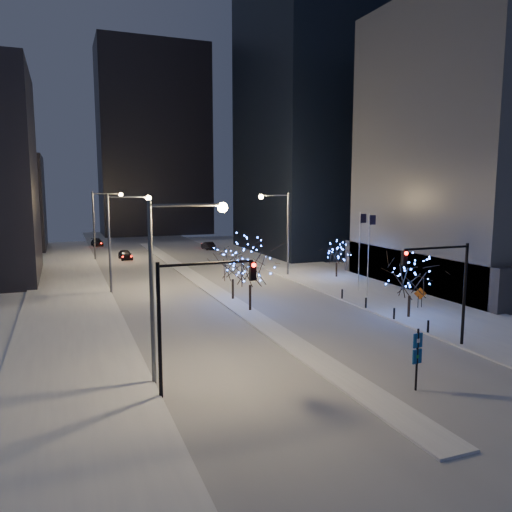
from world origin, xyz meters
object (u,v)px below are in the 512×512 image
car_far (97,242)px  holiday_tree_plaza_far (337,252)px  street_lamp_east (281,223)px  holiday_tree_median_far (233,264)px  traffic_signal_east (447,278)px  street_lamp_w_mid (120,229)px  wayfinding_sign (417,353)px  street_lamp_w_near (171,265)px  holiday_tree_plaza_near (410,277)px  car_near (125,255)px  construction_sign (420,295)px  street_lamp_w_far (101,216)px  holiday_tree_median_near (250,263)px  traffic_signal_west (189,304)px  car_mid (208,246)px

car_far → holiday_tree_plaza_far: bearing=-65.2°
street_lamp_east → holiday_tree_median_far: 14.36m
traffic_signal_east → car_far: bearing=104.1°
street_lamp_w_mid → holiday_tree_plaza_far: size_ratio=2.27×
holiday_tree_plaza_far → wayfinding_sign: bearing=-113.1°
street_lamp_w_near → holiday_tree_plaza_far: street_lamp_w_near is taller
street_lamp_east → holiday_tree_plaza_near: (1.70, -21.80, -2.99)m
holiday_tree_median_far → car_near: bearing=101.3°
holiday_tree_plaza_near → construction_sign: bearing=37.0°
street_lamp_w_far → holiday_tree_median_near: size_ratio=1.54×
traffic_signal_west → car_mid: 61.05m
holiday_tree_median_near → wayfinding_sign: size_ratio=1.93×
street_lamp_w_far → wayfinding_sign: (11.64, -55.95, -4.43)m
car_mid → wayfinding_sign: wayfinding_sign is taller
street_lamp_w_far → car_far: (0.39, 18.52, -5.86)m
street_lamp_east → construction_sign: size_ratio=5.55×
traffic_signal_west → construction_sign: 25.61m
holiday_tree_plaza_far → wayfinding_sign: 32.98m
traffic_signal_east → car_near: 52.32m
car_near → car_far: bearing=95.0°
car_far → construction_sign: construction_sign is taller
car_near → holiday_tree_plaza_far: 32.77m
holiday_tree_median_near → holiday_tree_plaza_near: bearing=-31.2°
street_lamp_w_mid → car_mid: street_lamp_w_mid is taller
car_near → holiday_tree_median_far: bearing=-81.7°
street_lamp_w_far → traffic_signal_west: bearing=-89.5°
street_lamp_east → holiday_tree_plaza_far: size_ratio=2.27×
traffic_signal_east → car_mid: 57.51m
street_lamp_w_mid → car_mid: (17.94, 31.36, -5.84)m
traffic_signal_west → holiday_tree_plaza_near: bearing=22.1°
street_lamp_east → holiday_tree_median_far: (-9.58, -10.28, -2.98)m
street_lamp_w_mid → holiday_tree_plaza_near: size_ratio=1.92×
traffic_signal_east → holiday_tree_plaza_near: (2.85, 7.21, -1.30)m
car_mid → construction_sign: bearing=94.2°
street_lamp_w_far → holiday_tree_plaza_far: bearing=-46.2°
traffic_signal_west → car_near: 51.27m
street_lamp_w_near → car_far: size_ratio=2.26×
car_near → car_far: 19.68m
holiday_tree_median_far → traffic_signal_west: bearing=-114.4°
car_far → holiday_tree_median_near: (9.05, -55.47, 3.58)m
street_lamp_w_far → car_far: bearing=88.8°
holiday_tree_plaza_near → car_near: bearing=112.3°
holiday_tree_plaza_near → wayfinding_sign: (-9.08, -12.15, -1.40)m
holiday_tree_median_far → holiday_tree_plaza_near: holiday_tree_plaza_near is taller
street_lamp_w_near → construction_sign: size_ratio=5.55×
street_lamp_w_far → car_near: size_ratio=2.38×
holiday_tree_plaza_near → street_lamp_w_far: bearing=115.3°
street_lamp_east → traffic_signal_east: street_lamp_east is taller
holiday_tree_plaza_far → construction_sign: (-0.96, -15.97, -1.84)m
street_lamp_w_mid → holiday_tree_plaza_far: bearing=-1.5°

